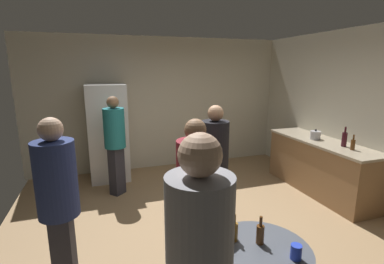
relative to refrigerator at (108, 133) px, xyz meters
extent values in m
cube|color=#9E7C56|center=(1.09, -2.20, -0.95)|extent=(5.20, 5.20, 0.10)
cube|color=beige|center=(1.09, 0.43, 0.45)|extent=(5.32, 0.06, 2.70)
cube|color=beige|center=(3.72, -2.20, 0.45)|extent=(0.06, 5.20, 2.70)
cube|color=white|center=(0.00, 0.00, 0.00)|extent=(0.70, 0.65, 1.80)
cube|color=#262628|center=(0.21, -0.34, 0.09)|extent=(0.03, 0.03, 0.60)
cube|color=olive|center=(3.37, -1.73, -0.47)|extent=(0.60, 2.04, 0.86)
cube|color=tan|center=(3.37, -1.73, -0.02)|extent=(0.64, 2.08, 0.04)
cylinder|color=#B2B2B7|center=(3.32, -1.61, 0.07)|extent=(0.17, 0.17, 0.14)
sphere|color=black|center=(3.32, -1.61, 0.16)|extent=(0.04, 0.04, 0.04)
cone|color=#B2B2B7|center=(3.44, -1.61, 0.08)|extent=(0.09, 0.04, 0.06)
cylinder|color=#3F141E|center=(3.42, -2.12, 0.11)|extent=(0.08, 0.08, 0.22)
cylinder|color=#3F141E|center=(3.42, -2.12, 0.26)|extent=(0.03, 0.03, 0.09)
cylinder|color=#593314|center=(3.39, -2.31, 0.07)|extent=(0.06, 0.06, 0.15)
cylinder|color=#593314|center=(3.39, -2.31, 0.19)|extent=(0.02, 0.02, 0.08)
cylinder|color=#4C515B|center=(0.95, -3.75, -0.18)|extent=(0.80, 0.80, 0.03)
cylinder|color=#8C5919|center=(0.82, -3.59, -0.09)|extent=(0.06, 0.06, 0.15)
cylinder|color=#8C5919|center=(0.82, -3.59, 0.02)|extent=(0.02, 0.02, 0.08)
cylinder|color=#593314|center=(0.99, -3.69, -0.09)|extent=(0.06, 0.06, 0.15)
cylinder|color=#593314|center=(0.99, -3.69, 0.02)|extent=(0.02, 0.02, 0.08)
cylinder|color=blue|center=(1.14, -3.93, -0.11)|extent=(0.08, 0.08, 0.11)
cube|color=#2D2D38|center=(1.18, -2.32, -0.49)|extent=(0.28, 0.26, 0.81)
cylinder|color=black|center=(1.18, -2.32, 0.24)|extent=(0.46, 0.46, 0.64)
sphere|color=tan|center=(1.18, -2.32, 0.66)|extent=(0.19, 0.19, 0.19)
cube|color=#2D2D38|center=(-0.52, -2.91, -0.48)|extent=(0.19, 0.24, 0.84)
cylinder|color=navy|center=(-0.52, -2.91, 0.27)|extent=(0.37, 0.37, 0.66)
sphere|color=#D8AD8C|center=(-0.52, -2.91, 0.70)|extent=(0.20, 0.20, 0.20)
cube|color=#2D2D38|center=(0.64, -3.14, -0.49)|extent=(0.27, 0.28, 0.82)
cylinder|color=maroon|center=(0.64, -3.14, 0.24)|extent=(0.48, 0.48, 0.65)
sphere|color=#8C6647|center=(0.64, -3.14, 0.66)|extent=(0.19, 0.19, 0.19)
cube|color=#2D2D38|center=(0.08, -0.75, -0.49)|extent=(0.28, 0.27, 0.81)
cylinder|color=#1E727A|center=(0.08, -0.75, 0.23)|extent=(0.48, 0.48, 0.64)
sphere|color=#8C6647|center=(0.08, -0.75, 0.65)|extent=(0.19, 0.19, 0.19)
cylinder|color=gray|center=(0.29, -4.23, 0.34)|extent=(0.38, 0.38, 0.70)
sphere|color=#D8AD8C|center=(0.29, -4.23, 0.79)|extent=(0.21, 0.21, 0.21)
camera|label=1|loc=(-0.14, -5.41, 1.18)|focal=26.60mm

